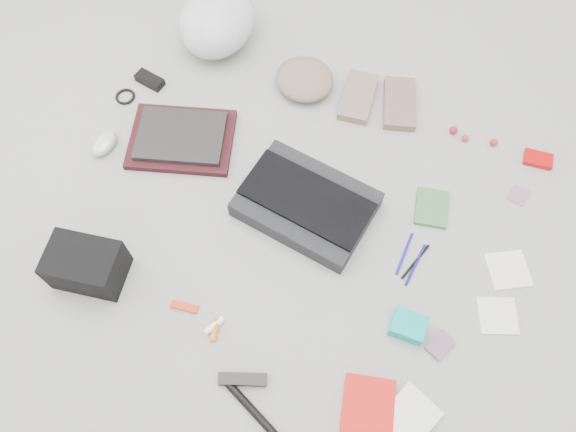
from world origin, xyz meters
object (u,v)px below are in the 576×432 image
at_px(messenger_bag, 306,204).
at_px(accordion_wallet, 408,326).
at_px(laptop, 181,136).
at_px(bike_helmet, 217,21).
at_px(book_red, 367,416).
at_px(camera_bag, 86,265).

height_order(messenger_bag, accordion_wallet, messenger_bag).
distance_m(laptop, bike_helmet, 0.49).
distance_m(messenger_bag, book_red, 0.67).
bearing_deg(book_red, camera_bag, 161.93).
xyz_separation_m(messenger_bag, bike_helmet, (-0.60, 0.53, 0.07)).
bearing_deg(accordion_wallet, book_red, -97.03).
bearing_deg(accordion_wallet, bike_helmet, 139.73).
bearing_deg(book_red, accordion_wallet, 70.81).
height_order(laptop, camera_bag, camera_bag).
distance_m(laptop, book_red, 1.09).
xyz_separation_m(bike_helmet, book_red, (1.02, -1.05, -0.09)).
bearing_deg(laptop, bike_helmet, 82.10).
bearing_deg(bike_helmet, camera_bag, -89.77).
distance_m(messenger_bag, camera_bag, 0.70).
bearing_deg(book_red, bike_helmet, 118.29).
height_order(bike_helmet, book_red, bike_helmet).
bearing_deg(camera_bag, laptop, 77.14).
relative_size(laptop, accordion_wallet, 3.00).
distance_m(bike_helmet, camera_bag, 1.02).
distance_m(camera_bag, book_red, 0.93).
relative_size(bike_helmet, book_red, 1.60).
bearing_deg(laptop, accordion_wallet, -37.71).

